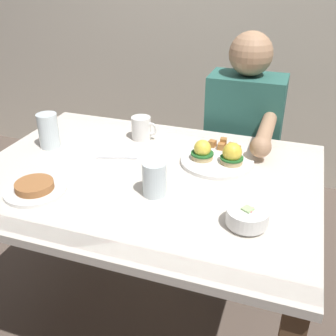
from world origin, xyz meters
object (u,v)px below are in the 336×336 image
at_px(water_glass_near, 49,133).
at_px(water_glass_far, 154,180).
at_px(dining_table, 145,199).
at_px(coffee_mug, 142,127).
at_px(side_plate, 35,188).
at_px(fork, 120,157).
at_px(fruit_bowl, 247,217).
at_px(diner_person, 242,140).
at_px(eggs_benedict_plate, 218,157).

distance_m(water_glass_near, water_glass_far, 0.56).
bearing_deg(dining_table, coffee_mug, 113.55).
height_order(dining_table, side_plate, side_plate).
distance_m(fork, water_glass_far, 0.30).
xyz_separation_m(fruit_bowl, side_plate, (-0.68, -0.04, -0.02)).
bearing_deg(diner_person, water_glass_far, -103.51).
height_order(dining_table, coffee_mug, coffee_mug).
height_order(fruit_bowl, side_plate, fruit_bowl).
distance_m(dining_table, eggs_benedict_plate, 0.31).
distance_m(eggs_benedict_plate, water_glass_far, 0.32).
distance_m(coffee_mug, water_glass_far, 0.44).
xyz_separation_m(coffee_mug, diner_person, (0.38, 0.32, -0.14)).
relative_size(dining_table, water_glass_far, 10.62).
height_order(coffee_mug, water_glass_far, water_glass_far).
xyz_separation_m(coffee_mug, fork, (-0.01, -0.20, -0.05)).
height_order(fork, diner_person, diner_person).
bearing_deg(fork, water_glass_near, 179.37).
relative_size(eggs_benedict_plate, water_glass_near, 1.96).
distance_m(fruit_bowl, coffee_mug, 0.69).
bearing_deg(coffee_mug, water_glass_near, -148.87).
xyz_separation_m(dining_table, fruit_bowl, (0.39, -0.19, 0.14)).
relative_size(coffee_mug, water_glass_near, 0.81).
height_order(dining_table, fork, fork).
distance_m(fork, side_plate, 0.35).
distance_m(coffee_mug, diner_person, 0.51).
bearing_deg(fork, eggs_benedict_plate, 13.07).
relative_size(eggs_benedict_plate, diner_person, 0.24).
relative_size(dining_table, side_plate, 6.00).
xyz_separation_m(dining_table, diner_person, (0.25, 0.60, 0.02)).
distance_m(fork, diner_person, 0.65).
xyz_separation_m(eggs_benedict_plate, diner_person, (0.03, 0.43, -0.12)).
bearing_deg(water_glass_near, side_plate, -64.49).
bearing_deg(coffee_mug, eggs_benedict_plate, -17.60).
height_order(eggs_benedict_plate, coffee_mug, coffee_mug).
bearing_deg(coffee_mug, water_glass_far, -62.40).
distance_m(dining_table, coffee_mug, 0.34).
relative_size(dining_table, eggs_benedict_plate, 4.44).
bearing_deg(water_glass_far, side_plate, -162.66).
xyz_separation_m(fruit_bowl, water_glass_far, (-0.31, 0.08, 0.02)).
distance_m(dining_table, diner_person, 0.65).
xyz_separation_m(water_glass_near, water_glass_far, (0.52, -0.20, -0.01)).
bearing_deg(fork, water_glass_far, -42.15).
height_order(coffee_mug, water_glass_near, water_glass_near).
distance_m(dining_table, fork, 0.19).
height_order(coffee_mug, side_plate, coffee_mug).
relative_size(fork, water_glass_near, 1.10).
bearing_deg(side_plate, dining_table, 38.03).
bearing_deg(dining_table, eggs_benedict_plate, 36.62).
xyz_separation_m(fruit_bowl, water_glass_near, (-0.83, 0.28, 0.03)).
relative_size(fruit_bowl, diner_person, 0.11).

